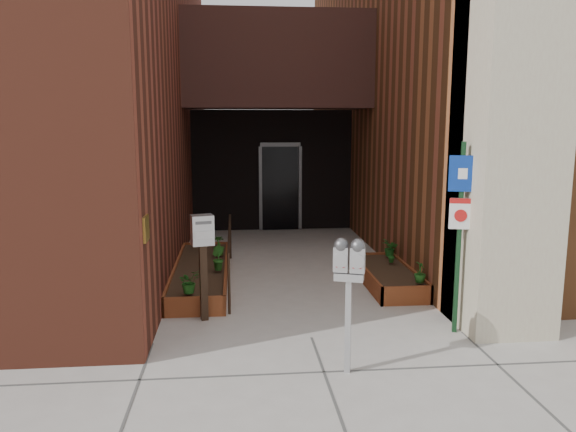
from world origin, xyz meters
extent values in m
plane|color=#9E9991|center=(0.00, 0.00, 0.00)|extent=(80.00, 80.00, 0.00)
cube|color=brown|center=(-6.00, 6.70, 5.00)|extent=(8.00, 14.60, 10.00)
cube|color=brown|center=(6.00, 7.15, 5.00)|extent=(8.00, 13.70, 10.00)
cube|color=#B8A88D|center=(2.55, 0.20, 2.20)|extent=(1.10, 1.20, 4.40)
cube|color=black|center=(0.00, 6.00, 4.00)|extent=(4.20, 2.00, 2.00)
cube|color=black|center=(0.00, 7.40, 1.50)|extent=(4.00, 0.30, 3.00)
cube|color=black|center=(0.20, 7.22, 1.05)|extent=(0.90, 0.06, 2.10)
cube|color=#B79338|center=(-1.99, -0.20, 1.50)|extent=(0.04, 0.30, 0.30)
cube|color=maroon|center=(-1.55, 0.92, 0.15)|extent=(0.90, 0.04, 0.30)
cube|color=maroon|center=(-1.55, 4.48, 0.15)|extent=(0.90, 0.04, 0.30)
cube|color=maroon|center=(-1.98, 2.70, 0.15)|extent=(0.04, 3.60, 0.30)
cube|color=maroon|center=(-1.12, 2.70, 0.15)|extent=(0.04, 3.60, 0.30)
cube|color=black|center=(-1.55, 2.70, 0.13)|extent=(0.82, 3.52, 0.26)
cube|color=maroon|center=(1.60, 1.12, 0.15)|extent=(0.80, 0.04, 0.30)
cube|color=maroon|center=(1.60, 3.28, 0.15)|extent=(0.80, 0.04, 0.30)
cube|color=maroon|center=(1.22, 2.20, 0.15)|extent=(0.04, 2.20, 0.30)
cube|color=maroon|center=(1.98, 2.20, 0.15)|extent=(0.04, 2.20, 0.30)
cube|color=black|center=(1.60, 2.20, 0.13)|extent=(0.72, 2.12, 0.26)
cylinder|color=black|center=(-1.05, 1.00, 0.45)|extent=(0.04, 0.04, 0.90)
cylinder|color=black|center=(-1.05, 4.30, 0.45)|extent=(0.04, 0.04, 0.90)
cylinder|color=black|center=(-1.05, 2.65, 0.88)|extent=(0.04, 3.30, 0.04)
cube|color=#ABABAE|center=(0.26, -1.02, 0.52)|extent=(0.08, 0.08, 1.05)
cube|color=#ABABAE|center=(0.26, -1.02, 1.09)|extent=(0.34, 0.22, 0.08)
cube|color=#ABABAE|center=(0.17, -0.99, 1.28)|extent=(0.18, 0.15, 0.27)
sphere|color=#59595B|center=(0.17, -0.99, 1.44)|extent=(0.16, 0.16, 0.16)
cube|color=white|center=(0.16, -1.04, 1.30)|extent=(0.09, 0.04, 0.05)
cube|color=#B21414|center=(0.16, -1.04, 1.22)|extent=(0.09, 0.04, 0.03)
cube|color=#ABABAE|center=(0.34, -1.05, 1.28)|extent=(0.18, 0.15, 0.27)
sphere|color=#59595B|center=(0.34, -1.05, 1.44)|extent=(0.16, 0.16, 0.16)
cube|color=white|center=(0.33, -1.10, 1.30)|extent=(0.09, 0.04, 0.05)
cube|color=#B21414|center=(0.33, -1.10, 1.22)|extent=(0.09, 0.04, 0.03)
cube|color=#13341A|center=(1.90, 0.03, 1.24)|extent=(0.07, 0.07, 2.49)
cube|color=navy|center=(1.89, 0.00, 2.09)|extent=(0.33, 0.11, 0.45)
cube|color=white|center=(1.89, -0.01, 2.09)|extent=(0.11, 0.04, 0.14)
cube|color=white|center=(1.89, 0.00, 1.58)|extent=(0.28, 0.09, 0.40)
cube|color=#B21414|center=(1.89, -0.01, 1.75)|extent=(0.28, 0.08, 0.07)
cylinder|color=#B21414|center=(1.89, -0.02, 1.56)|extent=(0.16, 0.05, 0.16)
cube|color=black|center=(-1.40, 0.80, 0.54)|extent=(0.12, 0.12, 1.08)
cube|color=silver|center=(-1.40, 0.80, 1.28)|extent=(0.34, 0.28, 0.41)
cube|color=#59595B|center=(-1.37, 0.69, 1.39)|extent=(0.21, 0.06, 0.04)
cube|color=white|center=(-1.37, 0.69, 1.23)|extent=(0.23, 0.07, 0.10)
imported|color=#1E5E1A|center=(-1.62, 1.10, 0.47)|extent=(0.43, 0.43, 0.33)
imported|color=#1F5618|center=(-1.25, 2.33, 0.49)|extent=(0.29, 0.29, 0.39)
imported|color=#225819|center=(-1.26, 3.36, 0.48)|extent=(0.22, 0.22, 0.36)
imported|color=#265719|center=(-1.47, 4.30, 0.46)|extent=(0.24, 0.24, 0.32)
imported|color=#1C5017|center=(1.85, 1.30, 0.46)|extent=(0.21, 0.21, 0.32)
imported|color=#1D5C1A|center=(1.76, 2.53, 0.49)|extent=(0.25, 0.25, 0.37)
imported|color=#1B611F|center=(1.85, 2.97, 0.46)|extent=(0.30, 0.30, 0.32)
camera|label=1|loc=(-0.95, -6.75, 2.75)|focal=35.00mm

